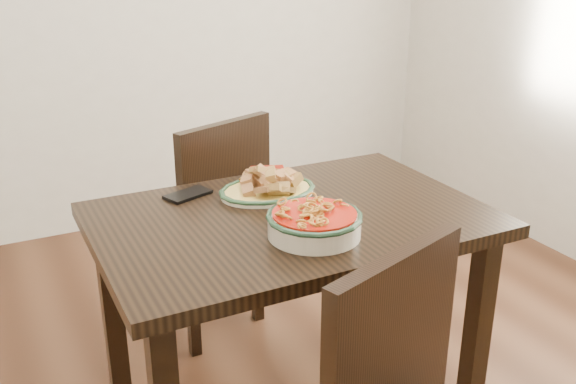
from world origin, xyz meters
name	(u,v)px	position (x,y,z in m)	size (l,w,h in m)	color
dining_table	(291,247)	(-0.06, -0.13, 0.64)	(1.11, 0.74, 0.75)	black
chair_far	(209,216)	(-0.08, 0.52, 0.50)	(0.54, 0.54, 0.89)	black
fish_plate	(267,181)	(-0.05, 0.04, 0.79)	(0.30, 0.23, 0.11)	white
noodle_bowl	(314,220)	(-0.07, -0.29, 0.79)	(0.26, 0.26, 0.08)	beige
smartphone	(188,194)	(-0.28, 0.14, 0.76)	(0.14, 0.07, 0.01)	black
napkin	(268,171)	(0.04, 0.22, 0.76)	(0.11, 0.09, 0.01)	maroon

